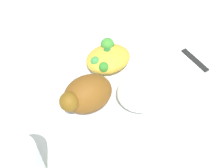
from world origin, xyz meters
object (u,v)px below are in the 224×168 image
at_px(rice_pile, 140,93).
at_px(knife, 207,70).
at_px(roasted_chicken, 86,94).
at_px(plate, 112,89).
at_px(fork, 194,75).
at_px(water_glass, 23,165).
at_px(mac_cheese_with_broccoli, 108,57).

height_order(rice_pile, knife, rice_pile).
bearing_deg(roasted_chicken, plate, -164.02).
bearing_deg(rice_pile, fork, -176.67).
bearing_deg(water_glass, plate, -155.49).
xyz_separation_m(rice_pile, mac_cheese_with_broccoli, (0.01, -0.11, -0.00)).
bearing_deg(knife, water_glass, 6.38).
distance_m(fork, water_glass, 0.40).
relative_size(knife, water_glass, 1.95).
bearing_deg(roasted_chicken, rice_pile, 160.06).
relative_size(plate, rice_pile, 3.08).
bearing_deg(fork, knife, 174.16).
bearing_deg(plate, knife, 167.26).
distance_m(mac_cheese_with_broccoli, fork, 0.19).
xyz_separation_m(roasted_chicken, mac_cheese_with_broccoli, (-0.09, -0.08, -0.01)).
xyz_separation_m(knife, water_glass, (0.42, 0.05, 0.05)).
xyz_separation_m(plate, knife, (-0.21, 0.05, -0.01)).
xyz_separation_m(rice_pile, water_glass, (0.24, 0.04, 0.01)).
height_order(plate, mac_cheese_with_broccoli, mac_cheese_with_broccoli).
distance_m(roasted_chicken, mac_cheese_with_broccoli, 0.12).
bearing_deg(fork, mac_cheese_with_broccoli, -33.60).
height_order(roasted_chicken, mac_cheese_with_broccoli, roasted_chicken).
bearing_deg(plate, water_glass, 24.51).
relative_size(roasted_chicken, mac_cheese_with_broccoli, 1.09).
distance_m(knife, water_glass, 0.43).
bearing_deg(water_glass, fork, -172.62).
distance_m(roasted_chicken, water_glass, 0.16).
height_order(plate, rice_pile, rice_pile).
relative_size(plate, knife, 1.47).
distance_m(plate, fork, 0.19).
xyz_separation_m(plate, rice_pile, (-0.03, 0.05, 0.03)).
height_order(plate, water_glass, water_glass).
xyz_separation_m(roasted_chicken, knife, (-0.28, 0.03, -0.05)).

